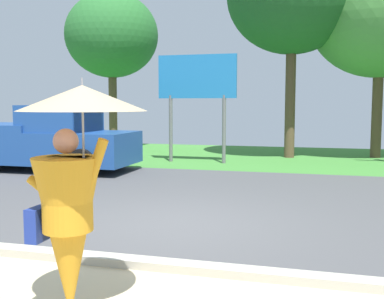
% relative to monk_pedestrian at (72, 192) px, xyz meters
% --- Properties ---
extents(ground_plane, '(40.00, 22.00, 0.20)m').
position_rel_monk_pedestrian_xyz_m(ground_plane, '(-0.14, 6.32, -1.19)').
color(ground_plane, '#4C4C4F').
extents(monk_pedestrian, '(1.12, 1.10, 2.13)m').
position_rel_monk_pedestrian_xyz_m(monk_pedestrian, '(0.00, 0.00, 0.00)').
color(monk_pedestrian, orange).
rests_on(monk_pedestrian, ground_plane).
extents(pickup_truck, '(5.20, 2.28, 1.88)m').
position_rel_monk_pedestrian_xyz_m(pickup_truck, '(-5.48, 8.18, -0.27)').
color(pickup_truck, '#1E478C').
rests_on(pickup_truck, ground_plane).
extents(roadside_billboard, '(2.60, 0.12, 3.50)m').
position_rel_monk_pedestrian_xyz_m(roadside_billboard, '(-1.73, 11.04, 1.41)').
color(roadside_billboard, slate).
rests_on(roadside_billboard, ground_plane).
extents(tree_center_back, '(4.99, 4.99, 7.37)m').
position_rel_monk_pedestrian_xyz_m(tree_center_back, '(4.12, 14.06, 3.95)').
color(tree_center_back, brown).
rests_on(tree_center_back, ground_plane).
extents(tree_right_mid, '(3.99, 3.99, 6.69)m').
position_rel_monk_pedestrian_xyz_m(tree_right_mid, '(-6.58, 15.11, 3.70)').
color(tree_right_mid, brown).
rests_on(tree_right_mid, ground_plane).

